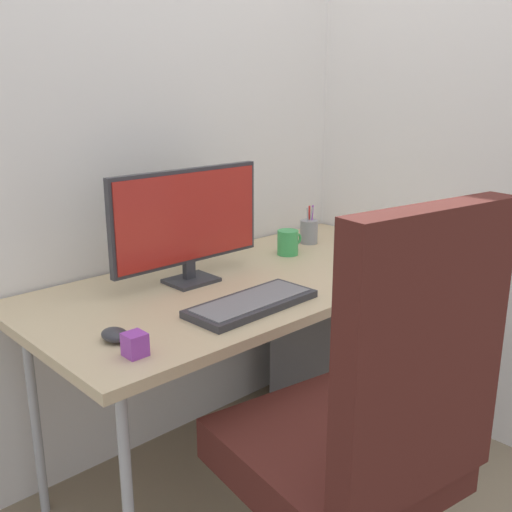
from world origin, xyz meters
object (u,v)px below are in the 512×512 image
at_px(keyboard, 252,303).
at_px(mouse, 115,335).
at_px(monitor, 188,220).
at_px(pen_holder, 309,231).
at_px(office_chair, 361,430).
at_px(notebook, 383,244).
at_px(desk_clamp_accessory, 135,345).
at_px(filing_cabinet, 347,347).
at_px(coffee_mug, 288,242).

bearing_deg(keyboard, mouse, 171.31).
height_order(monitor, pen_holder, monitor).
distance_m(office_chair, pen_holder, 1.18).
height_order(notebook, desk_clamp_accessory, desk_clamp_accessory).
xyz_separation_m(mouse, desk_clamp_accessory, (-0.01, -0.11, 0.01)).
xyz_separation_m(filing_cabinet, pen_holder, (-0.03, 0.19, 0.46)).
distance_m(monitor, coffee_mug, 0.50).
bearing_deg(notebook, monitor, 168.10).
height_order(notebook, coffee_mug, coffee_mug).
distance_m(keyboard, notebook, 0.86).
height_order(pen_holder, coffee_mug, pen_holder).
bearing_deg(filing_cabinet, keyboard, -165.45).
height_order(coffee_mug, desk_clamp_accessory, coffee_mug).
distance_m(monitor, notebook, 0.88).
bearing_deg(pen_holder, notebook, -52.93).
xyz_separation_m(monitor, pen_holder, (0.66, 0.06, -0.16)).
xyz_separation_m(notebook, coffee_mug, (-0.37, 0.18, 0.04)).
bearing_deg(desk_clamp_accessory, filing_cabinet, 11.47).
bearing_deg(monitor, coffee_mug, 0.32).
xyz_separation_m(pen_holder, desk_clamp_accessory, (-1.09, -0.42, -0.02)).
bearing_deg(mouse, notebook, 3.16).
bearing_deg(office_chair, pen_holder, 48.05).
xyz_separation_m(office_chair, coffee_mug, (0.60, 0.81, 0.18)).
height_order(office_chair, pen_holder, office_chair).
distance_m(monitor, desk_clamp_accessory, 0.59).
distance_m(notebook, desk_clamp_accessory, 1.29).
bearing_deg(mouse, pen_holder, 15.96).
height_order(office_chair, coffee_mug, office_chair).
height_order(keyboard, notebook, keyboard).
height_order(monitor, mouse, monitor).
bearing_deg(keyboard, coffee_mug, 33.25).
distance_m(monitor, pen_holder, 0.68).
distance_m(notebook, coffee_mug, 0.41).
bearing_deg(mouse, keyboard, -8.78).
xyz_separation_m(monitor, notebook, (0.84, -0.18, -0.20)).
xyz_separation_m(coffee_mug, desk_clamp_accessory, (-0.91, -0.36, -0.02)).
height_order(monitor, keyboard, monitor).
relative_size(mouse, coffee_mug, 0.73).
bearing_deg(keyboard, filing_cabinet, 14.55).
xyz_separation_m(mouse, pen_holder, (1.09, 0.31, 0.03)).
bearing_deg(filing_cabinet, monitor, 169.08).
xyz_separation_m(filing_cabinet, notebook, (0.15, -0.05, 0.42)).
height_order(pen_holder, notebook, pen_holder).
bearing_deg(filing_cabinet, notebook, -16.80).
bearing_deg(desk_clamp_accessory, monitor, 39.63).
bearing_deg(desk_clamp_accessory, notebook, 8.15).
bearing_deg(office_chair, notebook, 33.15).
height_order(filing_cabinet, coffee_mug, coffee_mug).
bearing_deg(pen_holder, filing_cabinet, -81.08).
relative_size(monitor, pen_holder, 3.63).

